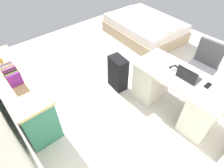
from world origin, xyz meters
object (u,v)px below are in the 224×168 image
credenza (20,93)px  suitcase_black (118,73)px  cell_phone_near_laptop (208,85)px  office_chair (200,70)px  cell_phone_by_mouse (173,67)px  computer_mouse (174,68)px  desk_lamp (223,80)px  laptop (188,76)px  desk (176,92)px  bed (145,28)px

credenza → suitcase_black: 1.68m
cell_phone_near_laptop → office_chair: bearing=-61.7°
cell_phone_near_laptop → cell_phone_by_mouse: bearing=0.1°
credenza → computer_mouse: computer_mouse is taller
office_chair → desk_lamp: desk_lamp is taller
desk_lamp → laptop: bearing=0.7°
credenza → desk_lamp: 2.93m
laptop → office_chair: bearing=-80.8°
office_chair → suitcase_black: office_chair is taller
desk → cell_phone_near_laptop: (-0.36, -0.09, 0.36)m
computer_mouse → desk_lamp: 0.72m
desk → credenza: (1.62, 1.90, -0.00)m
office_chair → computer_mouse: (0.13, 0.74, 0.34)m
credenza → laptop: (-1.71, -1.90, 0.41)m
credenza → suitcase_black: credenza is taller
cell_phone_near_laptop → cell_phone_by_mouse: size_ratio=1.00×
office_chair → suitcase_black: (0.98, 1.11, -0.09)m
suitcase_black → laptop: laptop is taller
office_chair → credenza: bearing=59.4°
credenza → bed: size_ratio=0.90×
laptop → desk_lamp: bearing=-179.3°
desk → suitcase_black: desk is taller
bed → suitcase_black: (-0.98, 1.84, 0.08)m
suitcase_black → laptop: (-1.11, -0.33, 0.47)m
desk → cell_phone_by_mouse: cell_phone_by_mouse is taller
desk → laptop: size_ratio=4.64×
suitcase_black → cell_phone_by_mouse: 1.01m
desk → bed: (2.00, -1.51, -0.15)m
credenza → laptop: size_ratio=5.78×
bed → laptop: bearing=144.1°
office_chair → desk_lamp: size_ratio=2.72×
credenza → bed: 3.44m
bed → cell_phone_by_mouse: (-1.80, 1.43, 0.51)m
bed → computer_mouse: computer_mouse is taller
desk → office_chair: size_ratio=1.54×
laptop → cell_phone_near_laptop: laptop is taller
suitcase_black → desk: bearing=-155.0°
office_chair → bed: size_ratio=0.47×
cell_phone_near_laptop → computer_mouse: bearing=4.1°
bed → laptop: size_ratio=6.43×
bed → desk_lamp: (-2.51, 1.50, 0.76)m
cell_phone_by_mouse → office_chair: bearing=-88.7°
office_chair → suitcase_black: bearing=48.5°
bed → cell_phone_by_mouse: bearing=141.4°
desk → credenza: bearing=49.5°
desk → office_chair: (0.04, -0.78, 0.03)m
suitcase_black → laptop: bearing=-156.5°
credenza → bed: (0.38, -3.41, -0.14)m
desk → office_chair: office_chair is taller
desk_lamp → office_chair: bearing=-54.8°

